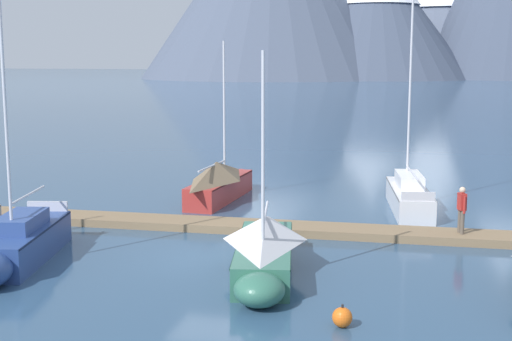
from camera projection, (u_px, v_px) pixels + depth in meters
name	position (u px, v px, depth m)	size (l,w,h in m)	color
ground_plane	(211.00, 258.00, 23.35)	(700.00, 700.00, 0.00)	#2D4C6B
mountain_west_summit	(237.00, 6.00, 244.37)	(64.23, 64.23, 46.11)	slate
mountain_shoulder_ridge	(377.00, 12.00, 218.11)	(58.73, 58.73, 38.64)	#424C60
dock	(243.00, 226.00, 27.16)	(24.76, 2.74, 0.30)	#846B4C
sailboat_second_berth	(18.00, 244.00, 22.58)	(2.85, 6.54, 8.20)	navy
sailboat_mid_dock_port	(220.00, 181.00, 32.79)	(1.76, 6.77, 7.27)	#B2332D
sailboat_mid_dock_starboard	(264.00, 249.00, 21.57)	(2.86, 6.81, 6.73)	#336B56
sailboat_far_berth	(408.00, 193.00, 31.06)	(2.43, 7.09, 9.08)	silver
person_on_dock	(462.00, 207.00, 25.31)	(0.33, 0.56, 1.69)	brown
mooring_buoy_inner_mooring	(342.00, 317.00, 17.38)	(0.50, 0.50, 0.58)	orange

